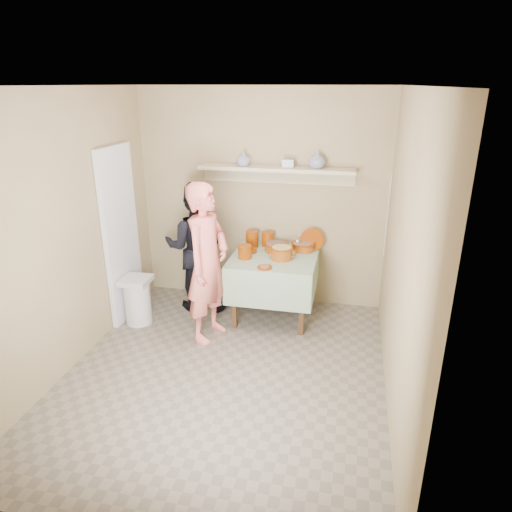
% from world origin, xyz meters
% --- Properties ---
extents(ground, '(3.50, 3.50, 0.00)m').
position_xyz_m(ground, '(0.00, 0.00, 0.00)').
color(ground, '#706758').
rests_on(ground, ground).
extents(tile_panel, '(0.06, 0.70, 2.00)m').
position_xyz_m(tile_panel, '(-1.46, 0.95, 1.00)').
color(tile_panel, silver).
rests_on(tile_panel, ground).
extents(plate_stack_a, '(0.15, 0.15, 0.20)m').
position_xyz_m(plate_stack_a, '(-0.07, 1.54, 0.86)').
color(plate_stack_a, '#6E2800').
rests_on(plate_stack_a, serving_table).
extents(plate_stack_b, '(0.15, 0.15, 0.18)m').
position_xyz_m(plate_stack_b, '(0.11, 1.61, 0.85)').
color(plate_stack_b, '#6E2800').
rests_on(plate_stack_b, serving_table).
extents(bowl_stack, '(0.16, 0.16, 0.16)m').
position_xyz_m(bowl_stack, '(-0.06, 1.14, 0.84)').
color(bowl_stack, '#6E2800').
rests_on(bowl_stack, serving_table).
extents(empty_bowl, '(0.17, 0.17, 0.05)m').
position_xyz_m(empty_bowl, '(-0.05, 1.35, 0.79)').
color(empty_bowl, '#6E2800').
rests_on(empty_bowl, serving_table).
extents(propped_lid, '(0.29, 0.11, 0.28)m').
position_xyz_m(propped_lid, '(0.65, 1.59, 0.88)').
color(propped_lid, '#6E2800').
rests_on(propped_lid, serving_table).
extents(vase_right, '(0.24, 0.24, 0.19)m').
position_xyz_m(vase_right, '(0.66, 1.63, 1.82)').
color(vase_right, navy).
rests_on(vase_right, wall_shelf).
extents(vase_left, '(0.23, 0.23, 0.17)m').
position_xyz_m(vase_left, '(-0.18, 1.61, 1.80)').
color(vase_left, navy).
rests_on(vase_left, wall_shelf).
extents(ceramic_box, '(0.14, 0.10, 0.09)m').
position_xyz_m(ceramic_box, '(0.34, 1.62, 1.77)').
color(ceramic_box, navy).
rests_on(ceramic_box, wall_shelf).
extents(person_cook, '(0.54, 0.70, 1.71)m').
position_xyz_m(person_cook, '(-0.35, 0.67, 0.86)').
color(person_cook, '#E76C63').
rests_on(person_cook, ground).
extents(person_helper, '(0.85, 0.71, 1.57)m').
position_xyz_m(person_helper, '(-0.70, 1.32, 0.78)').
color(person_helper, black).
rests_on(person_helper, ground).
extents(room_shell, '(3.04, 3.54, 2.62)m').
position_xyz_m(room_shell, '(0.00, 0.00, 1.61)').
color(room_shell, tan).
rests_on(room_shell, ground).
extents(serving_table, '(0.97, 0.97, 0.76)m').
position_xyz_m(serving_table, '(0.25, 1.28, 0.64)').
color(serving_table, '#4C2D16').
rests_on(serving_table, ground).
extents(cazuela_meat_a, '(0.30, 0.30, 0.10)m').
position_xyz_m(cazuela_meat_a, '(0.25, 1.46, 0.82)').
color(cazuela_meat_a, '#732F09').
rests_on(cazuela_meat_a, serving_table).
extents(cazuela_meat_b, '(0.28, 0.28, 0.10)m').
position_xyz_m(cazuela_meat_b, '(0.55, 1.54, 0.82)').
color(cazuela_meat_b, '#732F09').
rests_on(cazuela_meat_b, serving_table).
extents(ladle, '(0.08, 0.26, 0.19)m').
position_xyz_m(ladle, '(0.49, 1.53, 0.87)').
color(ladle, silver).
rests_on(ladle, cazuela_meat_b).
extents(cazuela_rice, '(0.33, 0.25, 0.14)m').
position_xyz_m(cazuela_rice, '(0.35, 1.21, 0.85)').
color(cazuela_rice, '#732F09').
rests_on(cazuela_rice, serving_table).
extents(front_plate, '(0.16, 0.16, 0.03)m').
position_xyz_m(front_plate, '(0.21, 0.90, 0.77)').
color(front_plate, '#6E2800').
rests_on(front_plate, serving_table).
extents(wall_shelf, '(1.80, 0.25, 0.21)m').
position_xyz_m(wall_shelf, '(0.20, 1.65, 1.67)').
color(wall_shelf, '#BEB38D').
rests_on(wall_shelf, room_shell).
extents(trash_bin, '(0.32, 0.32, 0.56)m').
position_xyz_m(trash_bin, '(-1.25, 0.79, 0.28)').
color(trash_bin, silver).
rests_on(trash_bin, ground).
extents(electrical_cord, '(0.01, 0.05, 0.90)m').
position_xyz_m(electrical_cord, '(1.47, 1.48, 1.25)').
color(electrical_cord, silver).
rests_on(electrical_cord, wall_shelf).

